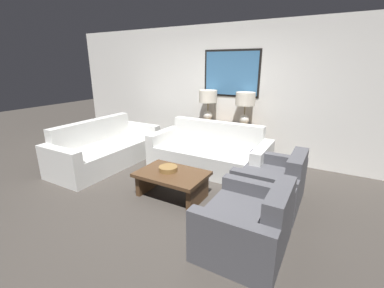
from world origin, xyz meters
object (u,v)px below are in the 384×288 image
(table_lamp_right, at_px, (245,103))
(armchair_near_back_wall, at_px, (272,184))
(table_lamp_left, at_px, (208,100))
(couch_by_back_wall, at_px, (209,154))
(coffee_table, at_px, (172,179))
(couch_by_side, at_px, (106,150))
(decorative_bowl, at_px, (168,169))
(armchair_near_camera, at_px, (248,225))
(console_table, at_px, (224,140))

(table_lamp_right, xyz_separation_m, armchair_near_back_wall, (0.92, -1.42, -0.90))
(table_lamp_left, xyz_separation_m, armchair_near_back_wall, (1.71, -1.42, -0.90))
(couch_by_back_wall, height_order, coffee_table, couch_by_back_wall)
(table_lamp_left, xyz_separation_m, couch_by_back_wall, (0.40, -0.72, -0.89))
(couch_by_back_wall, distance_m, armchair_near_back_wall, 1.49)
(coffee_table, bearing_deg, table_lamp_left, 101.33)
(couch_by_side, xyz_separation_m, decorative_bowl, (1.77, -0.43, 0.13))
(decorative_bowl, distance_m, armchair_near_camera, 1.52)
(table_lamp_right, xyz_separation_m, coffee_table, (-0.40, -1.97, -0.90))
(table_lamp_left, bearing_deg, decorative_bowl, -80.77)
(decorative_bowl, bearing_deg, coffee_table, -17.71)
(coffee_table, height_order, decorative_bowl, decorative_bowl)
(console_table, height_order, couch_by_side, couch_by_side)
(couch_by_back_wall, bearing_deg, armchair_near_camera, -53.66)
(table_lamp_right, bearing_deg, coffee_table, -101.55)
(coffee_table, distance_m, decorative_bowl, 0.16)
(armchair_near_back_wall, bearing_deg, table_lamp_left, 140.37)
(table_lamp_right, bearing_deg, armchair_near_back_wall, -57.10)
(couch_by_back_wall, relative_size, couch_by_side, 1.00)
(armchair_near_back_wall, bearing_deg, couch_by_back_wall, 152.14)
(table_lamp_left, xyz_separation_m, couch_by_side, (-1.46, -1.51, -0.89))
(console_table, distance_m, couch_by_side, 2.39)
(decorative_bowl, relative_size, armchair_near_back_wall, 0.28)
(couch_by_back_wall, bearing_deg, decorative_bowl, -93.87)
(armchair_near_camera, bearing_deg, armchair_near_back_wall, 90.00)
(couch_by_back_wall, distance_m, coffee_table, 1.24)
(console_table, xyz_separation_m, table_lamp_right, (0.40, 0.00, 0.81))
(armchair_near_back_wall, bearing_deg, table_lamp_right, 122.90)
(table_lamp_right, height_order, couch_by_back_wall, table_lamp_right)
(coffee_table, bearing_deg, decorative_bowl, 162.29)
(coffee_table, xyz_separation_m, armchair_near_back_wall, (1.32, 0.55, 0.00))
(table_lamp_right, bearing_deg, decorative_bowl, -103.89)
(table_lamp_right, relative_size, armchair_near_camera, 0.65)
(couch_by_side, xyz_separation_m, armchair_near_camera, (3.17, -1.00, -0.00))
(couch_by_side, distance_m, decorative_bowl, 1.83)
(console_table, distance_m, armchair_near_camera, 2.84)
(console_table, height_order, couch_by_back_wall, couch_by_back_wall)
(table_lamp_right, bearing_deg, console_table, 180.00)
(console_table, xyz_separation_m, coffee_table, (-0.00, -1.97, -0.09))
(coffee_table, bearing_deg, table_lamp_right, 78.45)
(table_lamp_left, xyz_separation_m, decorative_bowl, (0.32, -1.94, -0.76))
(couch_by_side, height_order, coffee_table, couch_by_side)
(console_table, height_order, decorative_bowl, console_table)
(couch_by_back_wall, bearing_deg, table_lamp_right, 61.20)
(table_lamp_right, distance_m, armchair_near_camera, 2.82)
(table_lamp_left, relative_size, couch_by_back_wall, 0.30)
(coffee_table, relative_size, decorative_bowl, 3.63)
(console_table, bearing_deg, armchair_near_back_wall, -47.16)
(table_lamp_left, distance_m, table_lamp_right, 0.80)
(armchair_near_back_wall, bearing_deg, armchair_near_camera, -90.00)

